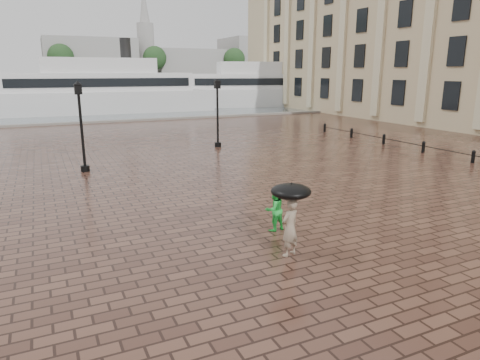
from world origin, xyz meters
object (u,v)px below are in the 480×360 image
object	(u,v)px
street_lamps	(90,116)
ferry_far	(262,88)
adult_pedestrian	(290,227)
child_pedestrian	(274,210)
ferry_near	(101,91)

from	to	relation	value
street_lamps	ferry_far	distance (m)	39.77
street_lamps	ferry_far	bearing A→B (deg)	46.71
street_lamps	adult_pedestrian	size ratio (longest dim) A/B	9.39
adult_pedestrian	child_pedestrian	world-z (taller)	adult_pedestrian
adult_pedestrian	street_lamps	bearing A→B (deg)	-99.25
ferry_near	ferry_far	world-z (taller)	ferry_near
adult_pedestrian	ferry_far	size ratio (longest dim) A/B	0.06
street_lamps	ferry_near	bearing A→B (deg)	81.17
adult_pedestrian	child_pedestrian	bearing A→B (deg)	-125.57
adult_pedestrian	ferry_near	xyz separation A→B (m)	(1.24, 46.67, 1.88)
street_lamps	adult_pedestrian	distance (m)	19.00
street_lamps	adult_pedestrian	xyz separation A→B (m)	(3.11, -18.69, -1.50)
child_pedestrian	ferry_near	xyz separation A→B (m)	(0.67, 44.79, 2.00)
ferry_far	ferry_near	bearing A→B (deg)	-162.67
ferry_near	ferry_far	size ratio (longest dim) A/B	1.02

